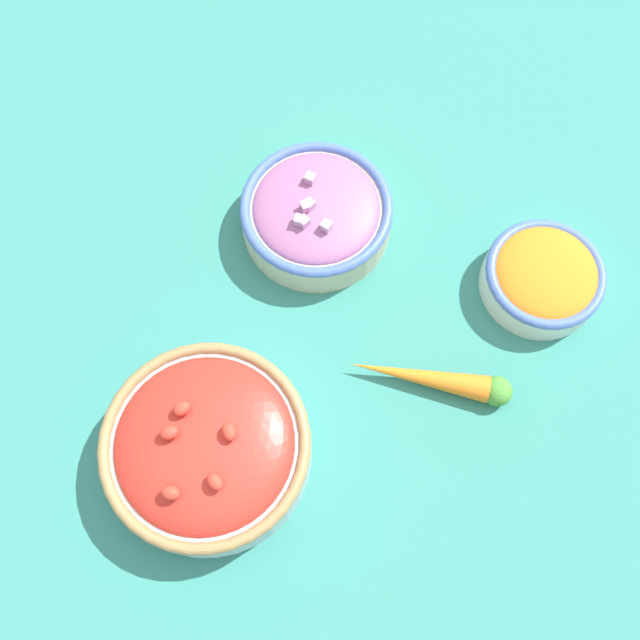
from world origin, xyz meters
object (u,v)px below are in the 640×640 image
object	(u,v)px
bowl_red_onion	(316,213)
bowl_carrots	(543,277)
bowl_cherry_tomatoes	(205,445)
loose_carrot	(435,380)

from	to	relation	value
bowl_red_onion	bowl_carrots	distance (m)	0.26
bowl_cherry_tomatoes	loose_carrot	size ratio (longest dim) A/B	1.29
bowl_red_onion	bowl_cherry_tomatoes	size ratio (longest dim) A/B	0.83
bowl_carrots	loose_carrot	bearing A→B (deg)	-8.26
bowl_red_onion	loose_carrot	size ratio (longest dim) A/B	1.07
bowl_carrots	loose_carrot	size ratio (longest dim) A/B	0.82
bowl_red_onion	loose_carrot	xyz separation A→B (m)	(0.07, 0.22, -0.02)
bowl_cherry_tomatoes	loose_carrot	world-z (taller)	bowl_cherry_tomatoes
bowl_carrots	loose_carrot	world-z (taller)	bowl_carrots
bowl_red_onion	bowl_cherry_tomatoes	distance (m)	0.29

